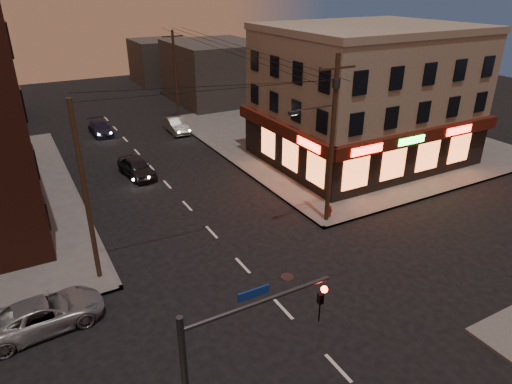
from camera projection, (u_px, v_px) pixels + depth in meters
ground at (283, 309)px, 20.80m from camera, size 120.00×120.00×0.00m
sidewalk_ne at (337, 136)px, 43.76m from camera, size 24.00×28.00×0.15m
pizza_building at (365, 95)px, 36.21m from camera, size 15.85×12.85×10.50m
bg_building_ne_a at (215, 72)px, 55.61m from camera, size 10.00×12.00×7.00m
bg_building_ne_b at (163, 61)px, 66.04m from camera, size 8.00×8.00×6.00m
utility_pole_main at (331, 133)px, 25.92m from camera, size 4.20×0.44×10.00m
utility_pole_far at (175, 76)px, 47.20m from camera, size 0.26×0.26×9.00m
utility_pole_west at (86, 195)px, 21.00m from camera, size 0.24×0.24×9.00m
traffic_signal at (222, 371)px, 12.16m from camera, size 4.49×0.32×6.47m
suv_cross at (44, 314)px, 19.48m from camera, size 5.11×2.67×1.37m
sedan_near at (137, 167)px, 34.60m from camera, size 2.30×4.52×1.47m
sedan_mid at (176, 125)px, 44.74m from camera, size 1.63×4.39×1.44m
sedan_far at (100, 128)px, 44.14m from camera, size 1.81×4.34×1.25m
fire_hydrant at (329, 210)px, 28.46m from camera, size 0.37×0.37×0.80m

